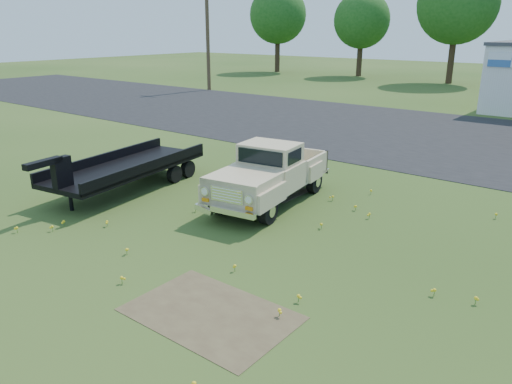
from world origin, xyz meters
TOP-DOWN VIEW (x-y plane):
  - ground at (0.00, 0.00)m, footprint 140.00×140.00m
  - asphalt_lot at (0.00, 15.00)m, footprint 90.00×14.00m
  - dirt_patch_a at (1.50, -3.00)m, footprint 3.00×2.00m
  - dirt_patch_b at (-2.00, 3.50)m, footprint 2.20×1.60m
  - utility_pole_west at (-22.00, 22.00)m, footprint 1.60×0.30m
  - treeline_a at (-28.00, 40.00)m, footprint 6.40×6.40m
  - treeline_b at (-18.00, 41.00)m, footprint 5.76×5.76m
  - treeline_c at (-8.00, 39.50)m, footprint 7.04×7.04m
  - vintage_pickup_truck at (-1.29, 2.55)m, footprint 2.62×5.19m
  - flatbed_trailer at (-5.65, 0.79)m, footprint 2.90×6.29m

SIDE VIEW (x-z plane):
  - ground at x=0.00m, z-range 0.00..0.00m
  - asphalt_lot at x=0.00m, z-range -0.01..0.01m
  - dirt_patch_a at x=1.50m, z-range -0.01..0.01m
  - dirt_patch_b at x=-2.00m, z-range -0.01..0.01m
  - flatbed_trailer at x=-5.65m, z-range 0.00..1.65m
  - vintage_pickup_truck at x=-1.29m, z-range 0.00..1.80m
  - utility_pole_west at x=-22.00m, z-range 0.10..9.10m
  - treeline_b at x=-18.00m, z-range 1.38..9.95m
  - treeline_a at x=-28.00m, z-range 1.54..11.06m
  - treeline_c at x=-8.00m, z-range 1.70..12.17m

